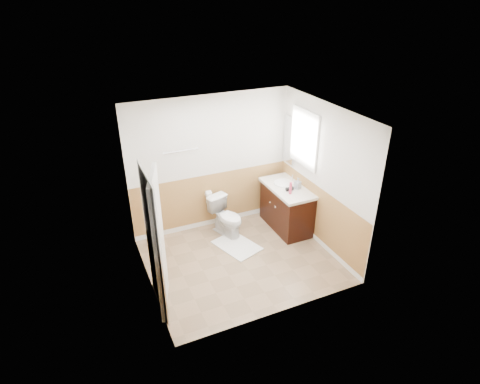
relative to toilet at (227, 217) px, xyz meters
name	(u,v)px	position (x,y,z in m)	size (l,w,h in m)	color
floor	(241,260)	(-0.11, -0.85, -0.35)	(3.00, 3.00, 0.00)	#8C7051
ceiling	(241,115)	(-0.11, -0.85, 2.15)	(3.00, 3.00, 0.00)	white
wall_back	(211,164)	(-0.11, 0.45, 0.90)	(3.00, 3.00, 0.00)	silver
wall_front	(283,238)	(-0.11, -2.15, 0.90)	(3.00, 3.00, 0.00)	silver
wall_left	(143,215)	(-1.61, -0.85, 0.90)	(3.00, 3.00, 0.00)	silver
wall_right	(323,177)	(1.39, -0.85, 0.90)	(3.00, 3.00, 0.00)	silver
wainscot_back	(213,200)	(-0.11, 0.44, 0.15)	(3.00, 3.00, 0.00)	#B88149
wainscot_front	(280,284)	(-0.11, -2.14, 0.15)	(3.00, 3.00, 0.00)	#B88149
wainscot_left	(149,258)	(-1.60, -0.85, 0.15)	(2.60, 2.60, 0.00)	#B88149
wainscot_right	(318,216)	(1.38, -0.85, 0.15)	(2.60, 2.60, 0.00)	#B88149
toilet	(227,217)	(0.00, 0.00, 0.00)	(0.39, 0.69, 0.70)	white
bath_mat	(237,245)	(0.00, -0.45, -0.34)	(0.55, 0.80, 0.02)	white
vanity_cabinet	(287,208)	(1.11, -0.24, 0.05)	(0.55, 1.10, 0.80)	black
vanity_knob_left	(275,207)	(0.81, -0.34, 0.20)	(0.03, 0.03, 0.03)	silver
vanity_knob_right	(270,202)	(0.81, -0.14, 0.20)	(0.03, 0.03, 0.03)	silver
countertop	(287,188)	(1.10, -0.24, 0.47)	(0.60, 1.15, 0.05)	beige
sink_basin	(284,183)	(1.11, -0.09, 0.51)	(0.36, 0.36, 0.02)	white
faucet	(292,178)	(1.29, -0.09, 0.57)	(0.02, 0.02, 0.14)	silver
lotion_bottle	(291,188)	(1.01, -0.49, 0.61)	(0.05, 0.05, 0.22)	#C13252
soap_dispenser	(298,183)	(1.23, -0.37, 0.60)	(0.09, 0.10, 0.21)	#939AA5
hair_dryer_body	(290,189)	(1.06, -0.39, 0.53)	(0.07, 0.07, 0.14)	black
hair_dryer_handle	(286,189)	(1.03, -0.33, 0.50)	(0.03, 0.03, 0.07)	black
mirror_panel	(289,140)	(1.37, 0.25, 1.20)	(0.02, 0.35, 0.90)	silver
window_frame	(304,138)	(1.36, -0.26, 1.40)	(0.04, 0.80, 1.00)	white
window_glass	(305,138)	(1.38, -0.26, 1.40)	(0.01, 0.70, 0.90)	white
door	(159,244)	(-1.51, -1.30, 0.67)	(0.05, 0.80, 2.04)	white
door_frame	(153,244)	(-1.58, -1.30, 0.68)	(0.02, 0.92, 2.10)	white
door_knob	(158,235)	(-1.45, -0.97, 0.60)	(0.06, 0.06, 0.06)	silver
towel_bar	(181,151)	(-0.66, 0.40, 1.25)	(0.02, 0.02, 0.62)	silver
tp_holder_bar	(208,193)	(-0.21, 0.38, 0.35)	(0.02, 0.02, 0.14)	silver
tp_roll	(208,193)	(-0.21, 0.38, 0.35)	(0.11, 0.11, 0.10)	white
tp_sheet	(209,199)	(-0.21, 0.38, 0.24)	(0.10, 0.01, 0.16)	white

